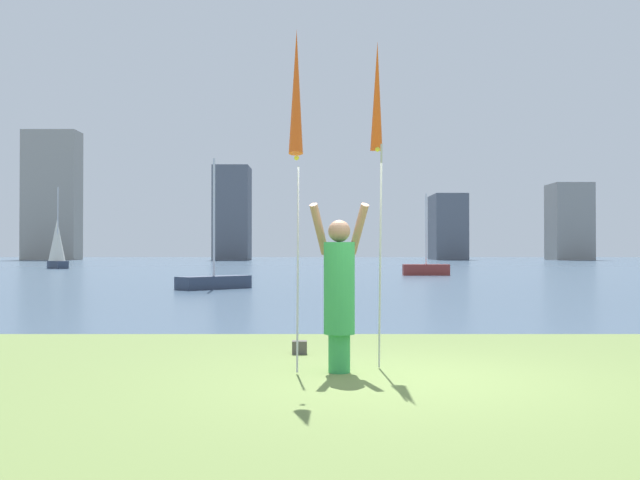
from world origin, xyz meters
TOP-DOWN VIEW (x-y plane):
  - ground at (0.00, 50.95)m, footprint 120.00×138.00m
  - person at (-0.65, 0.39)m, footprint 0.75×0.55m
  - kite_flag_left at (-1.15, -0.11)m, footprint 0.16×1.09m
  - kite_flag_right at (-0.15, 0.97)m, footprint 0.16×0.91m
  - bag at (-1.17, 1.98)m, footprint 0.21×0.18m
  - sailboat_1 at (4.98, 32.88)m, footprint 2.57×0.65m
  - sailboat_3 at (-4.78, 18.95)m, footprint 2.66×2.65m
  - sailboat_4 at (-20.43, 47.19)m, footprint 2.13×2.40m
  - skyline_tower_0 at (-36.19, 90.19)m, footprint 7.00×3.86m
  - skyline_tower_1 at (-12.30, 88.90)m, footprint 4.57×5.81m
  - skyline_tower_2 at (16.17, 91.64)m, footprint 4.21×7.99m
  - skyline_tower_3 at (31.55, 89.02)m, footprint 4.91×5.52m

SIDE VIEW (x-z plane):
  - ground at x=0.00m, z-range -0.12..0.00m
  - bag at x=-1.17m, z-range 0.00..0.18m
  - sailboat_3 at x=-4.78m, z-range -2.11..2.70m
  - sailboat_1 at x=4.98m, z-range -1.90..2.62m
  - person at x=-0.65m, z-range -0.02..2.02m
  - sailboat_4 at x=-20.43m, z-range -1.28..4.77m
  - kite_flag_left at x=-1.15m, z-range 1.20..5.20m
  - kite_flag_right at x=-0.15m, z-range 1.28..5.40m
  - skyline_tower_2 at x=16.17m, z-range 0.00..8.63m
  - skyline_tower_3 at x=31.55m, z-range 0.00..9.91m
  - skyline_tower_1 at x=-12.30m, z-range 0.00..12.11m
  - skyline_tower_0 at x=-36.19m, z-range 0.00..16.94m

